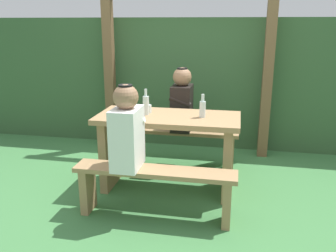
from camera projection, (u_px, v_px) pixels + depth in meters
The scene contains 12 objects.
ground_plane at pixel (168, 187), 3.73m from camera, with size 12.00×12.00×0.00m, color #3F7941.
hedge_backdrop at pixel (191, 80), 5.12m from camera, with size 6.40×0.76×1.71m, color #355733.
pergola_post_left at pixel (110, 75), 4.73m from camera, with size 0.12×0.12×1.96m, color brown.
pergola_post_right at pixel (267, 80), 4.36m from camera, with size 0.12×0.12×1.96m, color brown.
picnic_table at pixel (168, 140), 3.58m from camera, with size 1.40×0.64×0.77m.
bench_near at pixel (155, 183), 3.08m from camera, with size 1.40×0.24×0.45m.
bench_far at pixel (178, 140), 4.20m from camera, with size 1.40×0.24×0.45m.
person_white_shirt at pixel (127, 130), 2.99m from camera, with size 0.25×0.35×0.72m.
person_black_coat at pixel (182, 102), 4.06m from camera, with size 0.25×0.35×0.72m.
drinking_glass at pixel (148, 109), 3.62m from camera, with size 0.07×0.07×0.08m, color silver.
bottle_left at pixel (146, 105), 3.52m from camera, with size 0.06×0.06×0.26m.
bottle_right at pixel (203, 108), 3.43m from camera, with size 0.06×0.06×0.23m.
Camera 1 is at (0.65, -3.34, 1.65)m, focal length 38.28 mm.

